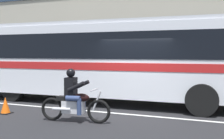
# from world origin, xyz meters

# --- Properties ---
(ground_plane) EXTENTS (60.00, 60.00, 0.00)m
(ground_plane) POSITION_xyz_m (0.00, 0.00, 0.00)
(ground_plane) COLOR black
(sidewalk_curb) EXTENTS (28.00, 3.80, 0.15)m
(sidewalk_curb) POSITION_xyz_m (0.00, 5.10, 0.07)
(sidewalk_curb) COLOR #B7B2A8
(sidewalk_curb) RESTS_ON ground_plane
(lane_center_stripe) EXTENTS (26.60, 0.14, 0.01)m
(lane_center_stripe) POSITION_xyz_m (0.00, -0.60, 0.00)
(lane_center_stripe) COLOR silver
(lane_center_stripe) RESTS_ON ground_plane
(office_building_facade) EXTENTS (28.00, 0.89, 9.15)m
(office_building_facade) POSITION_xyz_m (0.00, 7.39, 4.58)
(office_building_facade) COLOR gray
(office_building_facade) RESTS_ON ground_plane
(transit_bus) EXTENTS (13.03, 2.98, 3.22)m
(transit_bus) POSITION_xyz_m (-1.34, 1.19, 1.88)
(transit_bus) COLOR silver
(transit_bus) RESTS_ON ground_plane
(motorcycle_with_rider) EXTENTS (2.13, 0.69, 1.56)m
(motorcycle_with_rider) POSITION_xyz_m (-1.15, -2.18, 0.66)
(motorcycle_with_rider) COLOR black
(motorcycle_with_rider) RESTS_ON ground_plane
(fire_hydrant) EXTENTS (0.22, 0.30, 0.75)m
(fire_hydrant) POSITION_xyz_m (2.16, 3.61, 0.52)
(fire_hydrant) COLOR gold
(fire_hydrant) RESTS_ON sidewalk_curb
(traffic_cone) EXTENTS (0.36, 0.36, 0.55)m
(traffic_cone) POSITION_xyz_m (-3.85, -2.04, 0.26)
(traffic_cone) COLOR #EA590F
(traffic_cone) RESTS_ON ground_plane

